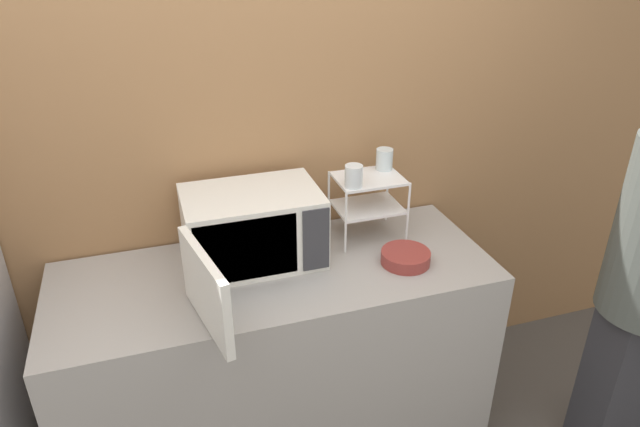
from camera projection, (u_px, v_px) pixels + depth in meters
wall_back at (250, 148)px, 2.43m from camera, size 8.00×0.06×2.60m
counter at (279, 358)px, 2.50m from camera, size 1.77×0.69×0.91m
microwave at (251, 230)px, 2.28m from camera, size 0.57×0.78×0.30m
dish_rack at (368, 194)px, 2.45m from camera, size 0.29×0.23×0.28m
glass_front_left at (354, 176)px, 2.31m from camera, size 0.07×0.07×0.09m
glass_back_right at (384, 159)px, 2.48m from camera, size 0.07×0.07×0.09m
bowl at (405, 257)px, 2.33m from camera, size 0.20×0.20×0.05m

